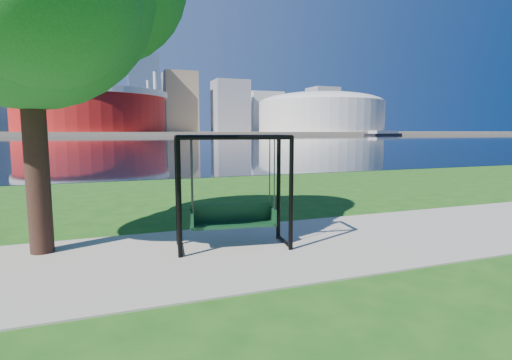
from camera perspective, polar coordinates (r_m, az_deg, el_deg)
ground at (r=8.57m, az=0.18°, el=-8.92°), size 900.00×900.00×0.00m
path at (r=8.12m, az=1.45°, el=-9.72°), size 120.00×4.00×0.03m
river at (r=109.77m, az=-19.07°, el=5.38°), size 900.00×180.00×0.02m
far_bank at (r=313.73m, az=-20.10°, el=6.31°), size 900.00×228.00×2.00m
stadium at (r=243.10m, az=-22.46°, el=9.26°), size 83.00×83.00×32.00m
arena at (r=279.48m, az=9.22°, el=9.66°), size 84.00×84.00×26.56m
skyline at (r=328.82m, az=-21.14°, el=12.37°), size 392.00×66.00×96.50m
swing at (r=7.96m, az=-3.34°, el=-2.03°), size 2.33×1.24×2.28m
barge at (r=239.47m, az=17.76°, el=6.38°), size 27.77×15.40×2.69m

